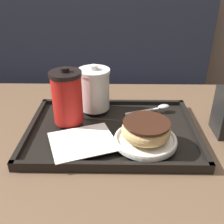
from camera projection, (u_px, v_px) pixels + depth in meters
name	position (u px, v px, depth m)	size (l,w,h in m)	color
booth_bench	(71.00, 116.00, 1.63)	(1.68, 0.44, 1.00)	#33384C
cafe_table	(109.00, 187.00, 0.75)	(0.94, 0.71, 0.74)	brown
serving_tray	(112.00, 131.00, 0.68)	(0.43, 0.30, 0.02)	black
napkin_paper	(83.00, 141.00, 0.61)	(0.18, 0.17, 0.00)	white
coffee_cup_front	(67.00, 97.00, 0.66)	(0.08, 0.08, 0.15)	red
coffee_cup_rear	(94.00, 89.00, 0.73)	(0.09, 0.09, 0.13)	white
plate_with_chocolate_donut	(145.00, 139.00, 0.61)	(0.15, 0.15, 0.01)	white
donut_chocolate_glazed	(146.00, 129.00, 0.59)	(0.11, 0.11, 0.04)	#DBB270
spoon	(158.00, 108.00, 0.75)	(0.13, 0.06, 0.01)	silver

